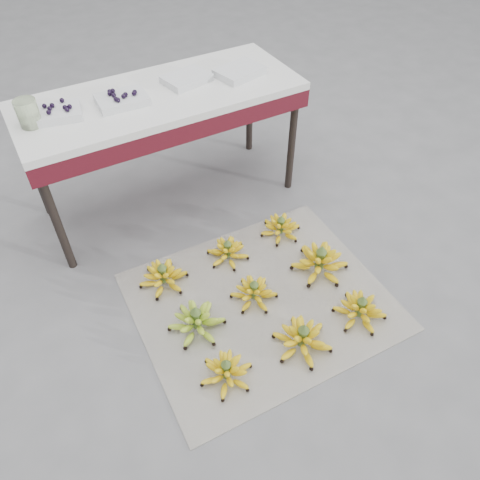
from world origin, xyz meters
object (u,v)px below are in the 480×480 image
tray_far_left (56,113)px  glass_jar (28,113)px  bunch_front_center (302,339)px  newspaper_mat (261,301)px  bunch_back_right (281,228)px  bunch_back_left (163,276)px  tray_right (186,79)px  bunch_mid_right (320,262)px  bunch_front_left (226,372)px  bunch_mid_center (254,292)px  tray_far_right (240,72)px  vendor_table (161,107)px  bunch_mid_left (197,321)px  bunch_back_center (228,252)px  bunch_front_right (360,310)px  tray_left (122,99)px

tray_far_left → glass_jar: size_ratio=2.10×
bunch_front_center → newspaper_mat: bearing=104.4°
bunch_front_center → bunch_back_right: (0.33, 0.69, -0.01)m
bunch_back_left → tray_right: bearing=28.9°
bunch_front_center → bunch_mid_right: size_ratio=0.87×
bunch_front_left → bunch_back_left: bearing=102.7°
bunch_mid_center → tray_far_right: tray_far_right is taller
bunch_back_left → vendor_table: bearing=38.8°
newspaper_mat → tray_right: tray_right is taller
bunch_mid_left → bunch_mid_center: (0.33, 0.02, -0.01)m
bunch_mid_left → vendor_table: bearing=59.3°
tray_far_left → tray_far_right: (1.01, -0.05, -0.00)m
bunch_front_left → bunch_mid_left: bearing=100.1°
bunch_back_left → bunch_back_center: size_ratio=1.17×
bunch_back_right → tray_right: 0.98m
vendor_table → bunch_front_center: bearing=-86.0°
bunch_front_left → bunch_front_right: bearing=8.0°
vendor_table → glass_jar: size_ratio=11.65×
bunch_back_left → glass_jar: glass_jar is taller
bunch_back_left → bunch_back_center: bearing=-24.5°
bunch_front_right → tray_left: tray_left is taller
bunch_mid_center → glass_jar: glass_jar is taller
bunch_back_left → tray_left: (0.12, 0.61, 0.70)m
tray_far_left → glass_jar: (-0.12, -0.02, 0.04)m
vendor_table → tray_left: 0.23m
vendor_table → tray_far_right: 0.48m
tray_far_left → tray_right: 0.71m
bunch_mid_right → bunch_back_right: bearing=80.2°
bunch_back_center → tray_far_left: bearing=116.7°
newspaper_mat → tray_right: bearing=83.7°
bunch_back_left → newspaper_mat: bearing=-66.5°
bunch_mid_left → bunch_back_right: bearing=12.7°
bunch_back_left → tray_far_right: 1.21m
newspaper_mat → bunch_front_center: 0.33m
bunch_mid_right → tray_right: tray_right is taller
bunch_front_center → tray_right: bearing=96.1°
bunch_mid_center → bunch_mid_right: 0.41m
bunch_back_center → tray_right: (0.12, 0.67, 0.70)m
bunch_front_right → bunch_mid_center: (-0.40, 0.36, -0.00)m
bunch_front_center → bunch_back_left: size_ratio=0.96×
bunch_back_left → bunch_back_center: 0.38m
glass_jar → bunch_back_right: bearing=-29.4°
newspaper_mat → tray_far_left: bearing=121.0°
bunch_front_left → bunch_mid_left: bunch_mid_left is taller
tray_left → bunch_front_right: bearing=-63.4°
bunch_back_left → bunch_back_center: bunch_back_left is taller
bunch_mid_right → glass_jar: (-1.11, 0.95, 0.73)m
bunch_mid_center → tray_far_right: size_ratio=1.01×
tray_right → tray_far_right: size_ratio=0.95×
bunch_front_left → vendor_table: bearing=87.3°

